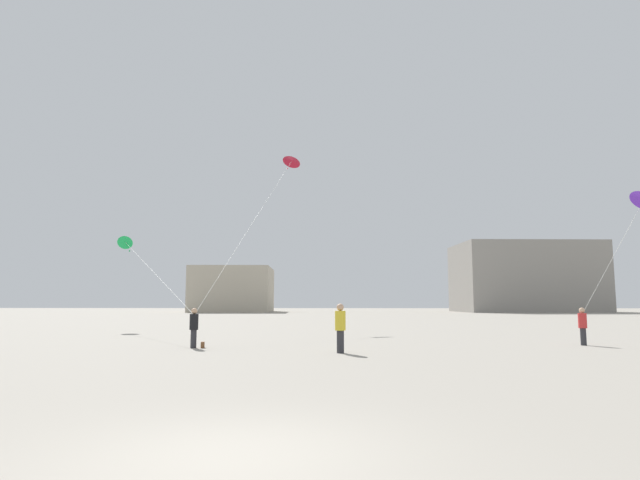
{
  "coord_description": "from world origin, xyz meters",
  "views": [
    {
      "loc": [
        1.34,
        -6.52,
        1.83
      ],
      "look_at": [
        0.0,
        23.61,
        5.37
      ],
      "focal_mm": 29.7,
      "sensor_mm": 36.0,
      "label": 1
    }
  ],
  "objects_px": {
    "kite_emerald_diamond": "(126,243)",
    "kite_crimson_diamond": "(291,162)",
    "person_in_black": "(194,326)",
    "building_centre_hall": "(525,278)",
    "person_in_red": "(583,325)",
    "building_left_hall": "(233,290)",
    "handbag_beside_flyer": "(203,345)",
    "person_in_yellow": "(340,326)"
  },
  "relations": [
    {
      "from": "person_in_black",
      "to": "building_centre_hall",
      "type": "xyz_separation_m",
      "value": [
        39.67,
        78.56,
        5.41
      ]
    },
    {
      "from": "kite_crimson_diamond",
      "to": "person_in_red",
      "type": "bearing_deg",
      "value": -48.8
    },
    {
      "from": "person_in_black",
      "to": "person_in_yellow",
      "type": "bearing_deg",
      "value": 164.0
    },
    {
      "from": "person_in_yellow",
      "to": "person_in_red",
      "type": "bearing_deg",
      "value": 121.48
    },
    {
      "from": "building_centre_hall",
      "to": "handbag_beside_flyer",
      "type": "distance_m",
      "value": 87.97
    },
    {
      "from": "person_in_red",
      "to": "kite_crimson_diamond",
      "type": "distance_m",
      "value": 24.37
    },
    {
      "from": "building_centre_hall",
      "to": "person_in_red",
      "type": "bearing_deg",
      "value": -107.07
    },
    {
      "from": "building_centre_hall",
      "to": "person_in_yellow",
      "type": "bearing_deg",
      "value": -112.8
    },
    {
      "from": "person_in_red",
      "to": "handbag_beside_flyer",
      "type": "height_order",
      "value": "person_in_red"
    },
    {
      "from": "building_centre_hall",
      "to": "kite_emerald_diamond",
      "type": "bearing_deg",
      "value": -126.82
    },
    {
      "from": "person_in_black",
      "to": "building_centre_hall",
      "type": "bearing_deg",
      "value": -115.73
    },
    {
      "from": "person_in_black",
      "to": "handbag_beside_flyer",
      "type": "bearing_deg",
      "value": -163.0
    },
    {
      "from": "person_in_black",
      "to": "building_centre_hall",
      "type": "relative_size",
      "value": 0.06
    },
    {
      "from": "kite_emerald_diamond",
      "to": "handbag_beside_flyer",
      "type": "bearing_deg",
      "value": -56.51
    },
    {
      "from": "kite_emerald_diamond",
      "to": "building_left_hall",
      "type": "bearing_deg",
      "value": 95.12
    },
    {
      "from": "person_in_black",
      "to": "kite_crimson_diamond",
      "type": "bearing_deg",
      "value": -95.43
    },
    {
      "from": "building_centre_hall",
      "to": "kite_crimson_diamond",
      "type": "bearing_deg",
      "value": -121.9
    },
    {
      "from": "building_left_hall",
      "to": "building_centre_hall",
      "type": "height_order",
      "value": "building_centre_hall"
    },
    {
      "from": "person_in_red",
      "to": "building_left_hall",
      "type": "xyz_separation_m",
      "value": [
        -30.5,
        74.03,
        3.18
      ]
    },
    {
      "from": "handbag_beside_flyer",
      "to": "person_in_black",
      "type": "bearing_deg",
      "value": -164.05
    },
    {
      "from": "person_in_black",
      "to": "kite_crimson_diamond",
      "type": "height_order",
      "value": "kite_crimson_diamond"
    },
    {
      "from": "person_in_black",
      "to": "person_in_yellow",
      "type": "relative_size",
      "value": 0.9
    },
    {
      "from": "building_centre_hall",
      "to": "handbag_beside_flyer",
      "type": "height_order",
      "value": "building_centre_hall"
    },
    {
      "from": "person_in_red",
      "to": "building_centre_hall",
      "type": "relative_size",
      "value": 0.06
    },
    {
      "from": "handbag_beside_flyer",
      "to": "person_in_yellow",
      "type": "bearing_deg",
      "value": -19.0
    },
    {
      "from": "person_in_black",
      "to": "kite_crimson_diamond",
      "type": "distance_m",
      "value": 21.64
    },
    {
      "from": "building_left_hall",
      "to": "handbag_beside_flyer",
      "type": "relative_size",
      "value": 52.25
    },
    {
      "from": "person_in_yellow",
      "to": "handbag_beside_flyer",
      "type": "relative_size",
      "value": 5.53
    },
    {
      "from": "building_left_hall",
      "to": "handbag_beside_flyer",
      "type": "xyz_separation_m",
      "value": [
        14.68,
        -75.95,
        -3.93
      ]
    },
    {
      "from": "kite_emerald_diamond",
      "to": "kite_crimson_diamond",
      "type": "bearing_deg",
      "value": 21.53
    },
    {
      "from": "building_centre_hall",
      "to": "handbag_beside_flyer",
      "type": "relative_size",
      "value": 79.73
    },
    {
      "from": "kite_crimson_diamond",
      "to": "kite_emerald_diamond",
      "type": "bearing_deg",
      "value": -158.47
    },
    {
      "from": "person_in_yellow",
      "to": "building_left_hall",
      "type": "relative_size",
      "value": 0.11
    },
    {
      "from": "kite_crimson_diamond",
      "to": "building_left_hall",
      "type": "relative_size",
      "value": 1.14
    },
    {
      "from": "person_in_black",
      "to": "building_left_hall",
      "type": "xyz_separation_m",
      "value": [
        -14.33,
        76.05,
        3.18
      ]
    },
    {
      "from": "person_in_yellow",
      "to": "person_in_red",
      "type": "distance_m",
      "value": 10.98
    },
    {
      "from": "person_in_black",
      "to": "kite_crimson_diamond",
      "type": "xyz_separation_m",
      "value": [
        2.06,
        18.14,
        11.62
      ]
    },
    {
      "from": "person_in_yellow",
      "to": "building_centre_hall",
      "type": "distance_m",
      "value": 87.34
    },
    {
      "from": "kite_crimson_diamond",
      "to": "handbag_beside_flyer",
      "type": "xyz_separation_m",
      "value": [
        -1.71,
        -18.04,
        -12.37
      ]
    },
    {
      "from": "person_in_black",
      "to": "building_left_hall",
      "type": "height_order",
      "value": "building_left_hall"
    },
    {
      "from": "kite_crimson_diamond",
      "to": "handbag_beside_flyer",
      "type": "distance_m",
      "value": 21.94
    },
    {
      "from": "handbag_beside_flyer",
      "to": "kite_crimson_diamond",
      "type": "bearing_deg",
      "value": 84.58
    }
  ]
}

